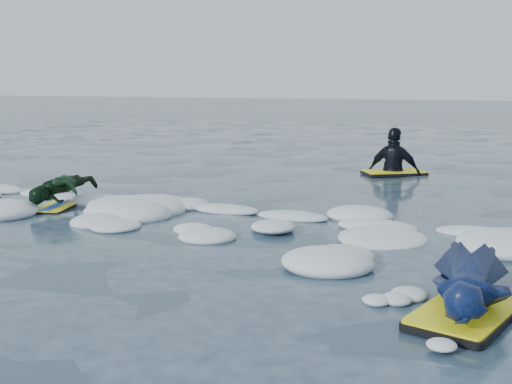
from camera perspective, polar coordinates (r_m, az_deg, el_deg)
ground at (r=7.36m, az=-3.72°, el=-4.53°), size 120.00×120.00×0.00m
foam_band at (r=8.27m, az=-0.59°, el=-2.90°), size 12.00×3.10×0.30m
prone_woman_unit at (r=5.46m, az=18.47°, el=-7.63°), size 0.91×1.75×0.45m
prone_child_unit at (r=9.70m, az=-16.81°, el=0.02°), size 0.65×1.25×0.47m
waiting_rider_unit at (r=12.90m, az=12.16°, el=1.67°), size 1.36×1.19×1.79m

